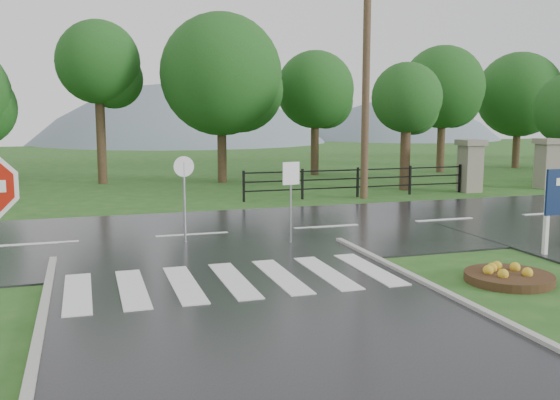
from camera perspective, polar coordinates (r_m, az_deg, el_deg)
name	(u,v)px	position (r m, az deg, el deg)	size (l,w,h in m)	color
ground	(326,386)	(8.21, 4.20, -16.60)	(120.00, 120.00, 0.00)	#24511B
main_road	(192,236)	(17.48, -8.03, -3.29)	(90.00, 8.00, 0.04)	black
crosswalk	(234,280)	(12.69, -4.24, -7.31)	(6.50, 2.80, 0.02)	silver
pillar_west	(470,165)	(27.92, 17.00, 3.12)	(1.00, 1.00, 2.24)	gray
pillar_east	(547,162)	(30.36, 23.24, 3.19)	(1.00, 1.00, 2.24)	gray
fence_west	(358,179)	(25.37, 7.12, 1.91)	(9.58, 0.08, 1.20)	black
hills	(145,276)	(74.64, -12.22, -6.82)	(102.00, 48.00, 48.00)	slate
treeline	(165,181)	(31.34, -10.49, 1.68)	(83.20, 5.20, 10.00)	#154515
flower_bed	(509,276)	(13.53, 20.20, -6.51)	(1.76, 1.76, 0.35)	#332111
reg_sign_small	(291,186)	(16.00, 1.01, 1.26)	(0.47, 0.10, 2.15)	#939399
reg_sign_round	(184,189)	(16.31, -8.75, 1.02)	(0.53, 0.08, 2.29)	#939399
utility_pole_east	(366,84)	(24.81, 7.86, 10.50)	(1.57, 0.34, 8.86)	#473523
entrance_tree_left	(407,99)	(27.90, 11.51, 9.06)	(3.05, 3.05, 5.55)	#3D2B1C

